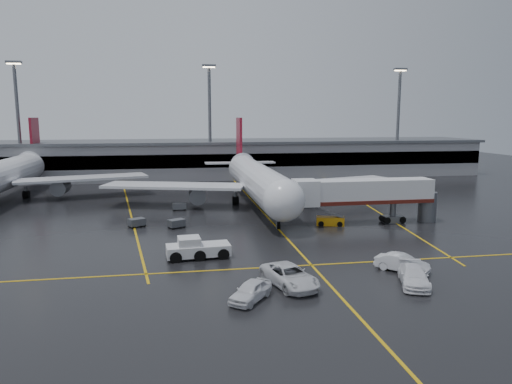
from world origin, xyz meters
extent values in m
plane|color=black|center=(0.00, 0.00, 0.00)|extent=(220.00, 220.00, 0.00)
cube|color=gold|center=(0.00, 0.00, 0.01)|extent=(0.25, 90.00, 0.02)
cube|color=gold|center=(0.00, -22.00, 0.01)|extent=(60.00, 0.25, 0.02)
cube|color=gold|center=(-20.00, 10.00, 0.01)|extent=(9.99, 69.35, 0.02)
cube|color=gold|center=(18.00, 10.00, 0.01)|extent=(7.57, 69.64, 0.02)
cube|color=gray|center=(0.00, 48.00, 4.00)|extent=(120.00, 18.00, 8.00)
cube|color=black|center=(0.00, 39.20, 4.50)|extent=(120.00, 0.40, 3.00)
cube|color=#595B60|center=(0.00, 48.00, 8.30)|extent=(122.00, 19.00, 0.60)
cylinder|color=#595B60|center=(-45.00, 42.00, 12.50)|extent=(0.70, 0.70, 25.00)
cube|color=#595B60|center=(-45.00, 42.00, 25.20)|extent=(3.00, 1.20, 0.50)
cube|color=#FFE5B2|center=(-45.00, 42.00, 24.90)|extent=(2.60, 0.90, 0.20)
cylinder|color=#595B60|center=(-5.00, 42.00, 12.50)|extent=(0.70, 0.70, 25.00)
cube|color=#595B60|center=(-5.00, 42.00, 25.20)|extent=(3.00, 1.20, 0.50)
cube|color=#FFE5B2|center=(-5.00, 42.00, 24.90)|extent=(2.60, 0.90, 0.20)
cylinder|color=#595B60|center=(40.00, 42.00, 12.50)|extent=(0.70, 0.70, 25.00)
cube|color=#595B60|center=(40.00, 42.00, 25.20)|extent=(3.00, 1.20, 0.50)
cube|color=#FFE5B2|center=(40.00, 42.00, 24.90)|extent=(2.60, 0.90, 0.20)
cylinder|color=silver|center=(0.00, 8.00, 4.20)|extent=(5.20, 36.00, 5.20)
sphere|color=silver|center=(0.00, -10.00, 4.20)|extent=(5.20, 5.20, 5.20)
cone|color=silver|center=(0.00, 29.00, 4.80)|extent=(4.94, 8.00, 4.94)
cube|color=maroon|center=(0.00, 30.00, 9.70)|extent=(0.50, 5.50, 8.50)
cube|color=silver|center=(0.00, 29.00, 5.00)|extent=(14.00, 3.00, 0.25)
cube|color=silver|center=(-13.00, 10.00, 3.40)|extent=(22.80, 11.83, 0.40)
cube|color=silver|center=(13.00, 10.00, 3.40)|extent=(22.80, 11.83, 0.40)
cylinder|color=#595B60|center=(-9.50, 9.00, 2.00)|extent=(2.60, 4.50, 2.60)
cylinder|color=#595B60|center=(9.50, 9.00, 2.00)|extent=(2.60, 4.50, 2.60)
cylinder|color=#595B60|center=(0.00, -7.00, 1.00)|extent=(0.56, 0.56, 2.00)
cylinder|color=#595B60|center=(-3.20, 11.00, 1.00)|extent=(0.56, 0.56, 2.00)
cylinder|color=#595B60|center=(3.20, 11.00, 1.00)|extent=(0.56, 0.56, 2.00)
cylinder|color=black|center=(0.00, -7.00, 0.45)|extent=(0.40, 1.10, 1.10)
cylinder|color=black|center=(-3.20, 11.00, 0.55)|extent=(1.00, 1.40, 1.40)
cylinder|color=black|center=(3.20, 11.00, 0.55)|extent=(1.00, 1.40, 1.40)
cone|color=silver|center=(-42.00, 41.00, 4.80)|extent=(4.94, 8.00, 4.94)
cube|color=maroon|center=(-42.00, 42.00, 9.70)|extent=(0.50, 5.50, 8.50)
cube|color=silver|center=(-42.00, 41.00, 5.00)|extent=(14.00, 3.00, 0.25)
cube|color=silver|center=(-29.00, 22.00, 3.40)|extent=(22.80, 11.83, 0.40)
cylinder|color=#595B60|center=(-32.50, 21.00, 2.00)|extent=(2.60, 4.50, 2.60)
cylinder|color=#595B60|center=(-38.80, 23.00, 1.00)|extent=(0.56, 0.56, 2.00)
cylinder|color=black|center=(-38.80, 23.00, 0.55)|extent=(1.00, 1.40, 1.40)
cube|color=silver|center=(12.00, -6.00, 4.40)|extent=(18.00, 3.20, 3.00)
cube|color=#511710|center=(12.00, -6.00, 3.10)|extent=(18.00, 3.30, 0.50)
cube|color=silver|center=(3.80, -6.00, 4.40)|extent=(3.00, 3.40, 3.30)
cylinder|color=#595B60|center=(16.00, -6.00, 1.50)|extent=(0.80, 0.80, 3.00)
cube|color=#595B60|center=(16.00, -6.00, 0.45)|extent=(2.60, 1.60, 0.90)
cylinder|color=#595B60|center=(21.00, -6.00, 2.00)|extent=(2.40, 2.40, 4.00)
cylinder|color=black|center=(14.90, -6.00, 0.45)|extent=(0.90, 1.80, 0.90)
cylinder|color=black|center=(17.10, -6.00, 0.45)|extent=(0.90, 1.80, 0.90)
cube|color=silver|center=(-10.58, -17.73, 0.81)|extent=(6.51, 3.02, 1.08)
cube|color=silver|center=(-11.48, -17.80, 1.72)|extent=(2.33, 2.33, 0.90)
cube|color=black|center=(-11.48, -17.80, 1.72)|extent=(2.10, 2.10, 0.81)
cylinder|color=black|center=(-12.93, -17.91, 0.50)|extent=(1.38, 2.80, 1.18)
cylinder|color=black|center=(-10.58, -17.73, 0.50)|extent=(1.38, 2.80, 1.18)
cylinder|color=black|center=(-8.24, -17.54, 0.50)|extent=(1.38, 2.80, 1.18)
cube|color=orange|center=(7.21, -6.14, 0.55)|extent=(3.87, 2.43, 1.10)
cube|color=#595B60|center=(7.21, -6.14, 1.60)|extent=(3.58, 1.82, 1.25)
cylinder|color=black|center=(6.05, -5.81, 0.30)|extent=(1.14, 1.83, 0.70)
cylinder|color=black|center=(8.36, -6.47, 0.30)|extent=(1.14, 1.83, 0.70)
imported|color=silver|center=(-3.40, -27.09, 0.88)|extent=(4.60, 6.92, 1.76)
imported|color=white|center=(7.00, -28.60, 0.79)|extent=(3.93, 5.86, 1.58)
imported|color=silver|center=(7.67, -25.16, 0.80)|extent=(4.58, 4.63, 1.59)
imported|color=white|center=(-7.11, -29.62, 0.77)|extent=(4.22, 4.67, 1.54)
cube|color=#595B60|center=(-12.75, -4.36, 0.65)|extent=(2.38, 2.10, 0.90)
cylinder|color=black|center=(-13.21, -5.18, 0.18)|extent=(0.40, 0.20, 0.40)
cylinder|color=black|center=(-11.81, -4.41, 0.18)|extent=(0.40, 0.20, 0.40)
cylinder|color=black|center=(-13.69, -4.30, 0.18)|extent=(0.40, 0.20, 0.40)
cylinder|color=black|center=(-12.29, -3.53, 0.18)|extent=(0.40, 0.20, 0.40)
cube|color=#595B60|center=(-17.81, -2.94, 0.65)|extent=(2.38, 2.10, 0.90)
cylinder|color=black|center=(-18.28, -3.76, 0.18)|extent=(0.40, 0.20, 0.40)
cylinder|color=black|center=(-16.87, -3.00, 0.18)|extent=(0.40, 0.20, 0.40)
cylinder|color=black|center=(-18.76, -2.89, 0.18)|extent=(0.40, 0.20, 0.40)
cylinder|color=black|center=(-17.35, -2.12, 0.18)|extent=(0.40, 0.20, 0.40)
cube|color=#595B60|center=(-12.30, 7.33, 0.65)|extent=(2.08, 1.43, 0.90)
cylinder|color=black|center=(-13.07, 6.78, 0.18)|extent=(0.40, 0.20, 0.40)
cylinder|color=black|center=(-11.47, 6.89, 0.18)|extent=(0.40, 0.20, 0.40)
cylinder|color=black|center=(-13.14, 7.77, 0.18)|extent=(0.40, 0.20, 0.40)
cylinder|color=black|center=(-11.54, 7.88, 0.18)|extent=(0.40, 0.20, 0.40)
camera|label=1|loc=(-12.47, -63.55, 14.03)|focal=32.73mm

